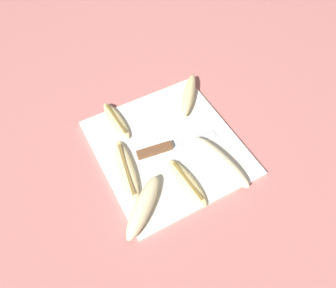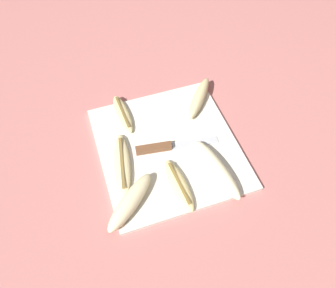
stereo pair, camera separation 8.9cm
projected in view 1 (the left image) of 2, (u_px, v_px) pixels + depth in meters
The scene contains 9 objects.
ground_plane at pixel (168, 149), 0.90m from camera, with size 4.00×4.00×0.00m, color #B76B66.
cutting_board at pixel (168, 147), 0.90m from camera, with size 0.40×0.37×0.01m.
knife at pixel (162, 148), 0.88m from camera, with size 0.05×0.23×0.02m.
banana_spotted_left at pixel (116, 120), 0.94m from camera, with size 0.15×0.04×0.02m.
banana_ripe_center at pixel (127, 171), 0.84m from camera, with size 0.20×0.08×0.02m.
banana_pale_long at pixel (221, 161), 0.85m from camera, with size 0.20×0.07×0.04m.
banana_mellow_near at pixel (189, 94), 0.98m from camera, with size 0.16×0.14×0.03m.
banana_cream_curved at pixel (143, 207), 0.77m from camera, with size 0.15×0.16×0.04m.
banana_golden_short at pixel (187, 183), 0.82m from camera, with size 0.16×0.05×0.02m.
Camera 1 is at (0.45, -0.25, 0.75)m, focal length 35.00 mm.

